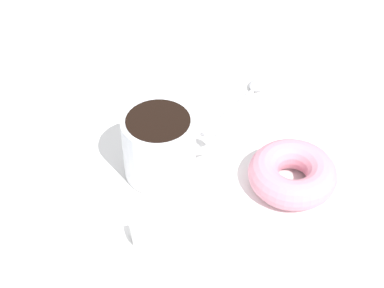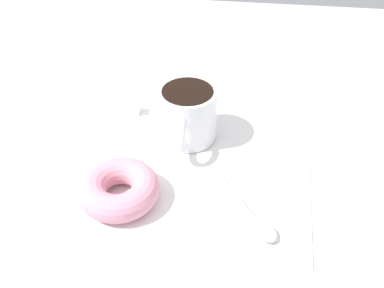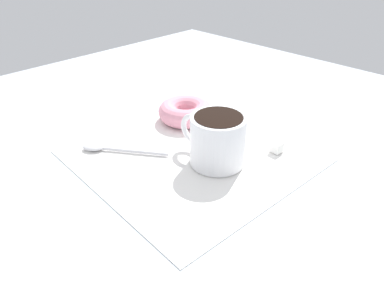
# 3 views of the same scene
# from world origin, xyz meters

# --- Properties ---
(ground_plane) EXTENTS (1.20, 1.20, 0.02)m
(ground_plane) POSITION_xyz_m (0.00, 0.00, -0.01)
(ground_plane) COLOR #B2BCC6
(napkin) EXTENTS (0.35, 0.35, 0.00)m
(napkin) POSITION_xyz_m (-0.01, -0.01, 0.00)
(napkin) COLOR white
(napkin) RESTS_ON ground_plane
(coffee_cup) EXTENTS (0.09, 0.12, 0.08)m
(coffee_cup) POSITION_xyz_m (0.00, -0.05, 0.04)
(coffee_cup) COLOR white
(coffee_cup) RESTS_ON napkin
(donut) EXTENTS (0.10, 0.10, 0.04)m
(donut) POSITION_xyz_m (0.07, 0.09, 0.02)
(donut) COLOR pink
(donut) RESTS_ON napkin
(spoon) EXTENTS (0.10, 0.13, 0.01)m
(spoon) POSITION_xyz_m (-0.10, 0.10, 0.01)
(spoon) COLOR silver
(spoon) RESTS_ON napkin
(sugar_cube) EXTENTS (0.02, 0.02, 0.02)m
(sugar_cube) POSITION_xyz_m (0.09, -0.10, 0.01)
(sugar_cube) COLOR white
(sugar_cube) RESTS_ON napkin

